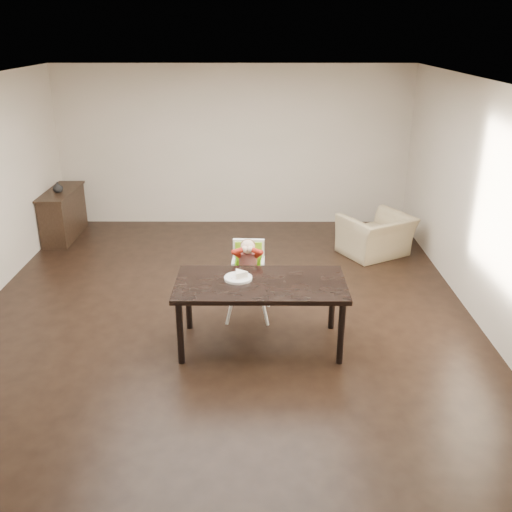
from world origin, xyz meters
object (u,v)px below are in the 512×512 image
Objects in this scene: armchair at (376,229)px; sideboard at (63,214)px; dining_table at (261,289)px; high_chair at (248,262)px.

sideboard is at bearing -38.20° from armchair.
high_chair reaches higher than dining_table.
dining_table is 1.84× the size of high_chair.
high_chair is 4.13m from sideboard.
armchair is at bearing 56.62° from dining_table.
sideboard is at bearing 140.52° from high_chair.
high_chair is 2.74m from armchair.
dining_table is 3.20m from armchair.
high_chair is at bearing 16.62° from armchair.
armchair is (1.76, 2.67, -0.25)m from dining_table.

